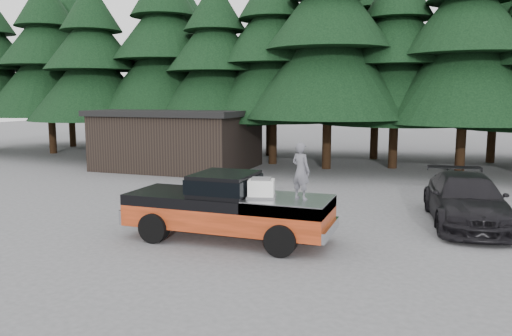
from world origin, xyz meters
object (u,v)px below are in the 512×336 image
(air_compressor, at_px, (261,189))
(parked_car, at_px, (466,200))
(utility_building, at_px, (178,139))
(pickup_truck, at_px, (228,217))
(man_on_bed, at_px, (301,171))

(air_compressor, height_order, parked_car, air_compressor)
(air_compressor, relative_size, parked_car, 0.13)
(utility_building, bearing_deg, parked_car, -29.11)
(pickup_truck, height_order, parked_car, parked_car)
(man_on_bed, height_order, parked_car, man_on_bed)
(air_compressor, height_order, man_on_bed, man_on_bed)
(air_compressor, bearing_deg, pickup_truck, 156.48)
(utility_building, bearing_deg, air_compressor, -53.44)
(parked_car, height_order, utility_building, utility_building)
(pickup_truck, bearing_deg, parked_car, 32.61)
(parked_car, bearing_deg, air_compressor, -148.33)
(air_compressor, xyz_separation_m, utility_building, (-9.28, 12.51, 0.10))
(man_on_bed, distance_m, utility_building, 16.10)
(pickup_truck, height_order, air_compressor, air_compressor)
(pickup_truck, relative_size, utility_building, 0.71)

